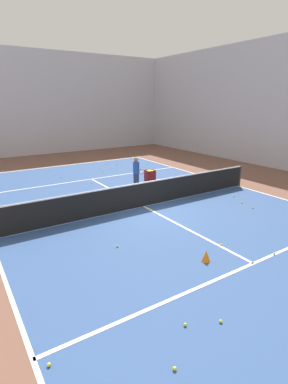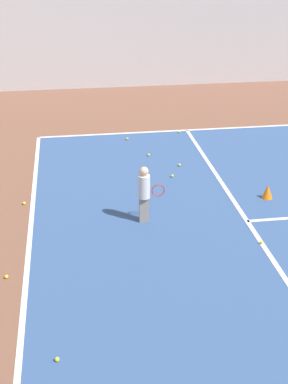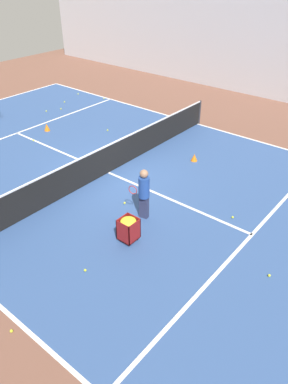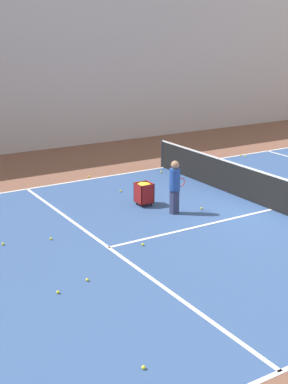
{
  "view_description": "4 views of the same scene",
  "coord_description": "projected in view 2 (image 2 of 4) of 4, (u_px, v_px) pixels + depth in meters",
  "views": [
    {
      "loc": [
        -6.6,
        -10.18,
        4.36
      ],
      "look_at": [
        0.0,
        0.0,
        0.66
      ],
      "focal_mm": 28.0,
      "sensor_mm": 36.0,
      "label": 1
    },
    {
      "loc": [
        9.63,
        -9.28,
        5.57
      ],
      "look_at": [
        -0.33,
        -7.82,
        0.7
      ],
      "focal_mm": 50.0,
      "sensor_mm": 36.0,
      "label": 2
    },
    {
      "loc": [
        8.33,
        8.5,
        6.69
      ],
      "look_at": [
        1.28,
        2.72,
        0.89
      ],
      "focal_mm": 35.0,
      "sensor_mm": 36.0,
      "label": 3
    },
    {
      "loc": [
        -11.13,
        11.39,
        5.36
      ],
      "look_at": [
        2.4,
        3.09,
        0.43
      ],
      "focal_mm": 50.0,
      "sensor_mm": 36.0,
      "label": 4
    }
  ],
  "objects": [
    {
      "name": "tennis_ball_27",
      "position": [
        24.0,
        203.0,
        12.18
      ],
      "size": [
        0.07,
        0.07,
        0.07
      ],
      "primitive_type": "sphere",
      "color": "yellow",
      "rests_on": "ground"
    },
    {
      "name": "tennis_ball_16",
      "position": [
        6.0,
        277.0,
        9.57
      ],
      "size": [
        0.07,
        0.07,
        0.07
      ],
      "primitive_type": "sphere",
      "color": "yellow",
      "rests_on": "ground"
    },
    {
      "name": "tennis_ball_31",
      "position": [
        57.0,
        359.0,
        7.71
      ],
      "size": [
        0.07,
        0.07,
        0.07
      ],
      "primitive_type": "sphere",
      "color": "yellow",
      "rests_on": "ground"
    },
    {
      "name": "tennis_ball_25",
      "position": [
        172.0,
        176.0,
        13.55
      ],
      "size": [
        0.07,
        0.07,
        0.07
      ],
      "primitive_type": "sphere",
      "color": "yellow",
      "rests_on": "ground"
    },
    {
      "name": "line_baseline_near",
      "position": [
        30.0,
        237.0,
        10.88
      ],
      "size": [
        11.95,
        0.1,
        0.0
      ],
      "primitive_type": "cube",
      "color": "white",
      "rests_on": "ground"
    },
    {
      "name": "tennis_ball_26",
      "position": [
        262.0,
        242.0,
        10.63
      ],
      "size": [
        0.07,
        0.07,
        0.07
      ],
      "primitive_type": "sphere",
      "color": "yellow",
      "rests_on": "ground"
    },
    {
      "name": "player_near_baseline",
      "position": [
        144.0,
        191.0,
        11.18
      ],
      "size": [
        0.26,
        0.58,
        1.27
      ],
      "rotation": [
        0.0,
        0.0,
        1.54
      ],
      "color": "gray",
      "rests_on": "ground"
    },
    {
      "name": "tennis_ball_2",
      "position": [
        179.0,
        165.0,
        14.2
      ],
      "size": [
        0.07,
        0.07,
        0.07
      ],
      "primitive_type": "sphere",
      "color": "yellow",
      "rests_on": "ground"
    },
    {
      "name": "tennis_ball_1",
      "position": [
        149.0,
        155.0,
        14.84
      ],
      "size": [
        0.07,
        0.07,
        0.07
      ],
      "primitive_type": "sphere",
      "color": "yellow",
      "rests_on": "ground"
    },
    {
      "name": "training_cone_1",
      "position": [
        268.0,
        191.0,
        12.43
      ],
      "size": [
        0.25,
        0.25,
        0.33
      ],
      "primitive_type": "cone",
      "color": "orange",
      "rests_on": "ground"
    },
    {
      "name": "tennis_ball_7",
      "position": [
        179.0,
        132.0,
        16.57
      ],
      "size": [
        0.07,
        0.07,
        0.07
      ],
      "primitive_type": "sphere",
      "color": "yellow",
      "rests_on": "ground"
    },
    {
      "name": "line_service_near",
      "position": [
        247.0,
        221.0,
        11.48
      ],
      "size": [
        11.95,
        0.1,
        0.0
      ],
      "primitive_type": "cube",
      "color": "white",
      "rests_on": "ground"
    },
    {
      "name": "tennis_ball_19",
      "position": [
        127.0,
        139.0,
        16.01
      ],
      "size": [
        0.07,
        0.07,
        0.07
      ],
      "primitive_type": "sphere",
      "color": "yellow",
      "rests_on": "ground"
    }
  ]
}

